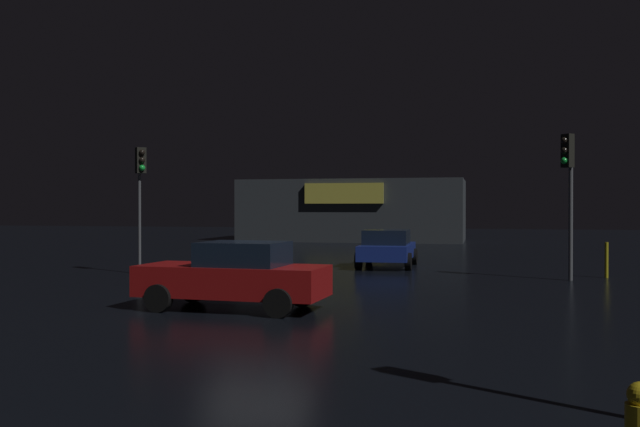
# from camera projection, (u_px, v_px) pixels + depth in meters

# --- Properties ---
(ground_plane) EXTENTS (120.00, 120.00, 0.00)m
(ground_plane) POSITION_uv_depth(u_px,v_px,m) (257.00, 307.00, 15.87)
(ground_plane) COLOR black
(store_building) EXTENTS (14.98, 7.32, 4.15)m
(store_building) POSITION_uv_depth(u_px,v_px,m) (354.00, 210.00, 47.83)
(store_building) COLOR #33383D
(store_building) RESTS_ON ground
(traffic_signal_cross_left) EXTENTS (0.42, 0.42, 4.58)m
(traffic_signal_cross_left) POSITION_uv_depth(u_px,v_px,m) (568.00, 175.00, 21.52)
(traffic_signal_cross_left) COLOR #595B60
(traffic_signal_cross_left) RESTS_ON ground
(traffic_signal_cross_right) EXTENTS (0.42, 0.42, 4.34)m
(traffic_signal_cross_right) POSITION_uv_depth(u_px,v_px,m) (141.00, 176.00, 23.61)
(traffic_signal_cross_right) COLOR #595B60
(traffic_signal_cross_right) RESTS_ON ground
(car_far) EXTENTS (4.29, 2.07, 1.52)m
(car_far) POSITION_uv_depth(u_px,v_px,m) (235.00, 275.00, 15.49)
(car_far) COLOR #A51414
(car_far) RESTS_ON ground
(car_crossing) EXTENTS (2.10, 4.04, 1.44)m
(car_crossing) POSITION_uv_depth(u_px,v_px,m) (387.00, 248.00, 26.49)
(car_crossing) COLOR navy
(car_crossing) RESTS_ON ground
(bollard_kerb_a) EXTENTS (0.12, 0.12, 1.16)m
(bollard_kerb_a) POSITION_uv_depth(u_px,v_px,m) (606.00, 260.00, 22.40)
(bollard_kerb_a) COLOR gold
(bollard_kerb_a) RESTS_ON ground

